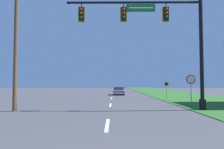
# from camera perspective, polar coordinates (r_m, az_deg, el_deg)

# --- Properties ---
(grass_verge_right) EXTENTS (10.00, 110.00, 0.04)m
(grass_verge_right) POSITION_cam_1_polar(r_m,az_deg,el_deg) (34.49, 17.82, -5.46)
(grass_verge_right) COLOR #2D6626
(grass_verge_right) RESTS_ON ground
(road_center_line) EXTENTS (0.16, 34.80, 0.01)m
(road_center_line) POSITION_cam_1_polar(r_m,az_deg,el_deg) (24.96, -0.16, -6.77)
(road_center_line) COLOR silver
(road_center_line) RESTS_ON ground
(signal_mast) EXTENTS (9.66, 0.47, 8.39)m
(signal_mast) POSITION_cam_1_polar(r_m,az_deg,el_deg) (14.71, 14.86, 11.08)
(signal_mast) COLOR black
(signal_mast) RESTS_ON grass_verge_right
(car_ahead) EXTENTS (2.07, 4.40, 1.19)m
(car_ahead) POSITION_cam_1_polar(r_m,az_deg,el_deg) (32.39, 2.03, -4.75)
(car_ahead) COLOR black
(car_ahead) RESTS_ON ground
(stop_sign) EXTENTS (0.76, 0.07, 2.50)m
(stop_sign) POSITION_cam_1_polar(r_m,az_deg,el_deg) (17.56, 21.61, -2.29)
(stop_sign) COLOR gray
(stop_sign) RESTS_ON grass_verge_right
(route_sign_post) EXTENTS (0.55, 0.06, 2.03)m
(route_sign_post) POSITION_cam_1_polar(r_m,az_deg,el_deg) (23.86, 15.27, -3.21)
(route_sign_post) COLOR gray
(route_sign_post) RESTS_ON grass_verge_right
(utility_pole_near) EXTENTS (1.80, 0.26, 10.63)m
(utility_pole_near) POSITION_cam_1_polar(r_m,az_deg,el_deg) (15.18, -25.72, 11.58)
(utility_pole_near) COLOR brown
(utility_pole_near) RESTS_ON ground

